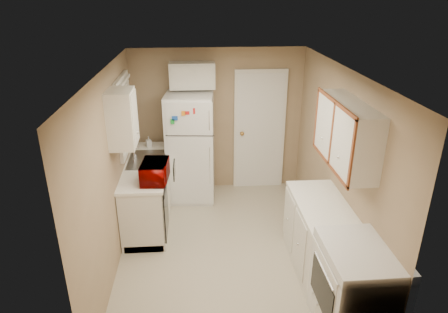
{
  "coord_description": "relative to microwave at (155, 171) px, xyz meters",
  "views": [
    {
      "loc": [
        -0.37,
        -4.44,
        3.25
      ],
      "look_at": [
        0.0,
        0.5,
        1.15
      ],
      "focal_mm": 32.0,
      "sensor_mm": 36.0,
      "label": 1
    }
  ],
  "objects": [
    {
      "name": "right_counter",
      "position": [
        2.02,
        -1.13,
        -0.6
      ],
      "size": [
        0.6,
        2.0,
        0.9
      ],
      "primitive_type": "cube",
      "color": "silver",
      "rests_on": "floor"
    },
    {
      "name": "cabinet_over_fridge",
      "position": [
        0.52,
        1.42,
        0.95
      ],
      "size": [
        0.7,
        0.3,
        0.4
      ],
      "primitive_type": "cube",
      "color": "silver",
      "rests_on": "wall_back"
    },
    {
      "name": "upper_cabinet_right",
      "position": [
        2.17,
        -0.83,
        0.75
      ],
      "size": [
        0.3,
        1.2,
        0.7
      ],
      "primitive_type": "cube",
      "color": "silver",
      "rests_on": "wall_right"
    },
    {
      "name": "left_counter",
      "position": [
        -0.18,
        0.57,
        -0.6
      ],
      "size": [
        0.6,
        1.8,
        0.9
      ],
      "primitive_type": "cube",
      "color": "silver",
      "rests_on": "floor"
    },
    {
      "name": "sink",
      "position": [
        -0.18,
        0.72,
        -0.19
      ],
      "size": [
        0.54,
        0.74,
        0.16
      ],
      "primitive_type": "cube",
      "color": "gray",
      "rests_on": "left_counter"
    },
    {
      "name": "dishwasher",
      "position": [
        0.11,
        -0.03,
        -0.56
      ],
      "size": [
        0.03,
        0.58,
        0.72
      ],
      "primitive_type": "cube",
      "color": "black",
      "rests_on": "floor"
    },
    {
      "name": "floor",
      "position": [
        0.92,
        -0.33,
        -1.05
      ],
      "size": [
        3.8,
        3.8,
        0.0
      ],
      "primitive_type": "plane",
      "color": "beige",
      "rests_on": "ground"
    },
    {
      "name": "refrigerator",
      "position": [
        0.46,
        1.21,
        -0.17
      ],
      "size": [
        0.79,
        0.77,
        1.76
      ],
      "primitive_type": "cube",
      "rotation": [
        0.0,
        0.0,
        -0.09
      ],
      "color": "white",
      "rests_on": "floor"
    },
    {
      "name": "microwave",
      "position": [
        0.0,
        0.0,
        0.0
      ],
      "size": [
        0.5,
        0.3,
        0.32
      ],
      "primitive_type": "imported",
      "rotation": [
        0.0,
        0.0,
        1.5
      ],
      "color": "#870200",
      "rests_on": "left_counter"
    },
    {
      "name": "wall_front",
      "position": [
        0.92,
        -2.23,
        0.15
      ],
      "size": [
        2.8,
        2.8,
        0.0
      ],
      "primitive_type": "plane",
      "color": "#A08668",
      "rests_on": "floor"
    },
    {
      "name": "stove",
      "position": [
        2.07,
        -1.79,
        -0.54
      ],
      "size": [
        0.68,
        0.84,
        1.02
      ],
      "primitive_type": "cube",
      "rotation": [
        0.0,
        0.0,
        0.01
      ],
      "color": "white",
      "rests_on": "floor"
    },
    {
      "name": "window_blinds",
      "position": [
        -0.44,
        0.72,
        0.55
      ],
      "size": [
        0.1,
        0.98,
        1.08
      ],
      "primitive_type": "cube",
      "color": "silver",
      "rests_on": "wall_left"
    },
    {
      "name": "interior_door",
      "position": [
        1.62,
        1.53,
        -0.03
      ],
      "size": [
        0.86,
        0.06,
        2.08
      ],
      "primitive_type": "cube",
      "color": "white",
      "rests_on": "floor"
    },
    {
      "name": "upper_cabinet_left",
      "position": [
        -0.33,
        -0.11,
        0.75
      ],
      "size": [
        0.3,
        0.45,
        0.7
      ],
      "primitive_type": "cube",
      "color": "silver",
      "rests_on": "wall_left"
    },
    {
      "name": "wall_back",
      "position": [
        0.92,
        1.57,
        0.15
      ],
      "size": [
        2.8,
        2.8,
        0.0
      ],
      "primitive_type": "plane",
      "color": "#A08668",
      "rests_on": "floor"
    },
    {
      "name": "wall_right",
      "position": [
        2.32,
        -0.33,
        0.15
      ],
      "size": [
        3.8,
        3.8,
        0.0
      ],
      "primitive_type": "plane",
      "color": "#A08668",
      "rests_on": "floor"
    },
    {
      "name": "ceiling",
      "position": [
        0.92,
        -0.33,
        1.35
      ],
      "size": [
        3.8,
        3.8,
        0.0
      ],
      "primitive_type": "plane",
      "color": "white",
      "rests_on": "floor"
    },
    {
      "name": "wall_left",
      "position": [
        -0.48,
        -0.33,
        0.15
      ],
      "size": [
        3.8,
        3.8,
        0.0
      ],
      "primitive_type": "plane",
      "color": "#A08668",
      "rests_on": "floor"
    },
    {
      "name": "soap_bottle",
      "position": [
        -0.21,
        1.23,
        -0.05
      ],
      "size": [
        0.1,
        0.1,
        0.18
      ],
      "primitive_type": "imported",
      "rotation": [
        0.0,
        0.0,
        0.38
      ],
      "color": "white",
      "rests_on": "left_counter"
    }
  ]
}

